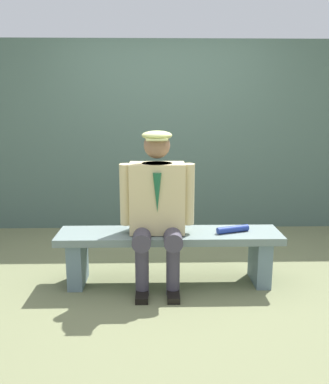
{
  "coord_description": "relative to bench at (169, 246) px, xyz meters",
  "views": [
    {
      "loc": [
        0.11,
        3.25,
        1.5
      ],
      "look_at": [
        0.04,
        0.0,
        0.81
      ],
      "focal_mm": 37.32,
      "sensor_mm": 36.0,
      "label": 1
    }
  ],
  "objects": [
    {
      "name": "ground_plane",
      "position": [
        0.0,
        0.0,
        -0.33
      ],
      "size": [
        30.0,
        30.0,
        0.0
      ],
      "primitive_type": "plane",
      "color": "#6B704C"
    },
    {
      "name": "bench",
      "position": [
        0.0,
        0.0,
        0.0
      ],
      "size": [
        1.9,
        0.41,
        0.46
      ],
      "color": "slate",
      "rests_on": "ground"
    },
    {
      "name": "rolled_magazine",
      "position": [
        -0.54,
        0.02,
        0.16
      ],
      "size": [
        0.29,
        0.15,
        0.06
      ],
      "primitive_type": "cylinder",
      "rotation": [
        0.0,
        1.57,
        0.33
      ],
      "color": "navy",
      "rests_on": "bench"
    },
    {
      "name": "stadium_wall",
      "position": [
        0.0,
        -1.77,
        0.81
      ],
      "size": [
        12.0,
        0.24,
        2.29
      ],
      "primitive_type": "cube",
      "color": "#465D55",
      "rests_on": "ground"
    },
    {
      "name": "seated_man",
      "position": [
        0.1,
        0.05,
        0.39
      ],
      "size": [
        0.62,
        0.54,
        1.32
      ],
      "color": "#CAB683",
      "rests_on": "ground"
    }
  ]
}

